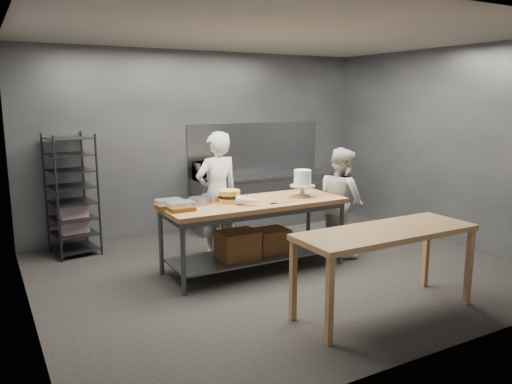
% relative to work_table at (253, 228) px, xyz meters
% --- Properties ---
extents(ground, '(6.00, 6.00, 0.00)m').
position_rel_work_table_xyz_m(ground, '(0.29, -0.22, -0.57)').
color(ground, black).
rests_on(ground, ground).
extents(back_wall, '(6.00, 0.04, 3.00)m').
position_rel_work_table_xyz_m(back_wall, '(0.29, 2.28, 0.93)').
color(back_wall, '#4C4F54').
rests_on(back_wall, ground).
extents(work_table, '(2.40, 0.90, 0.92)m').
position_rel_work_table_xyz_m(work_table, '(0.00, 0.00, 0.00)').
color(work_table, olive).
rests_on(work_table, ground).
extents(near_counter, '(2.00, 0.70, 0.90)m').
position_rel_work_table_xyz_m(near_counter, '(0.57, -1.82, 0.24)').
color(near_counter, olive).
rests_on(near_counter, ground).
extents(back_counter, '(2.60, 0.60, 0.90)m').
position_rel_work_table_xyz_m(back_counter, '(1.29, 1.96, -0.12)').
color(back_counter, slate).
rests_on(back_counter, ground).
extents(splashback_panel, '(2.60, 0.02, 0.90)m').
position_rel_work_table_xyz_m(splashback_panel, '(1.29, 2.26, 0.78)').
color(splashback_panel, slate).
rests_on(splashback_panel, back_counter).
extents(speed_rack, '(0.68, 0.73, 1.75)m').
position_rel_work_table_xyz_m(speed_rack, '(-1.93, 1.88, 0.28)').
color(speed_rack, black).
rests_on(speed_rack, ground).
extents(chef_behind, '(0.68, 0.48, 1.78)m').
position_rel_work_table_xyz_m(chef_behind, '(-0.15, 0.78, 0.32)').
color(chef_behind, silver).
rests_on(chef_behind, ground).
extents(chef_right, '(0.62, 0.78, 1.55)m').
position_rel_work_table_xyz_m(chef_right, '(1.45, 0.01, 0.20)').
color(chef_right, silver).
rests_on(chef_right, ground).
extents(microwave, '(0.54, 0.37, 0.30)m').
position_rel_work_table_xyz_m(microwave, '(0.29, 1.96, 0.48)').
color(microwave, black).
rests_on(microwave, back_counter).
extents(frosted_cake_stand, '(0.34, 0.34, 0.37)m').
position_rel_work_table_xyz_m(frosted_cake_stand, '(0.74, -0.04, 0.57)').
color(frosted_cake_stand, '#B8AF93').
rests_on(frosted_cake_stand, work_table).
extents(layer_cake, '(0.27, 0.27, 0.16)m').
position_rel_work_table_xyz_m(layer_cake, '(-0.29, 0.10, 0.43)').
color(layer_cake, '#EEB44B').
rests_on(layer_cake, work_table).
extents(cake_pans, '(0.75, 0.42, 0.07)m').
position_rel_work_table_xyz_m(cake_pans, '(-0.67, 0.23, 0.39)').
color(cake_pans, gray).
rests_on(cake_pans, work_table).
extents(piping_bag, '(0.35, 0.36, 0.12)m').
position_rel_work_table_xyz_m(piping_bag, '(-0.14, -0.20, 0.41)').
color(piping_bag, white).
rests_on(piping_bag, work_table).
extents(offset_spatula, '(0.36, 0.02, 0.02)m').
position_rel_work_table_xyz_m(offset_spatula, '(0.24, -0.26, 0.35)').
color(offset_spatula, slate).
rests_on(offset_spatula, work_table).
extents(pastry_clamshells, '(0.39, 0.43, 0.11)m').
position_rel_work_table_xyz_m(pastry_clamshells, '(-1.04, 0.04, 0.40)').
color(pastry_clamshells, brown).
rests_on(pastry_clamshells, work_table).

